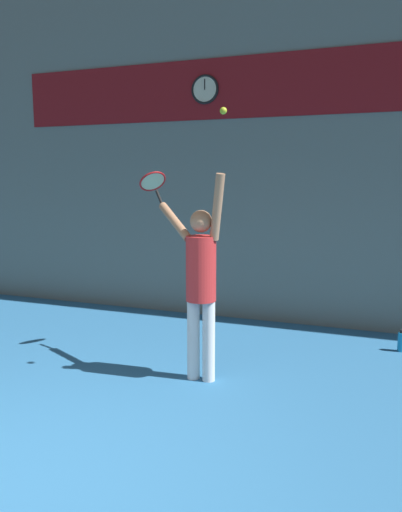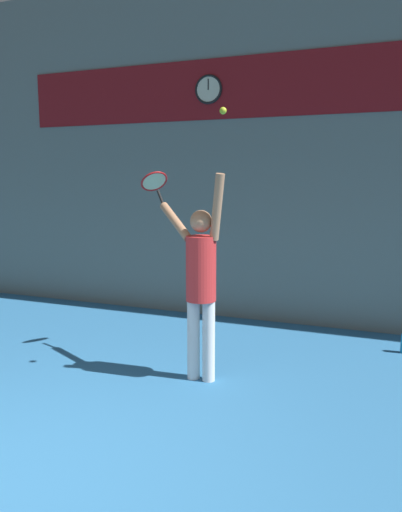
% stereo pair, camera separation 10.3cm
% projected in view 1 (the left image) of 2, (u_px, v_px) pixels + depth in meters
% --- Properties ---
extents(back_wall, '(18.00, 0.10, 5.00)m').
position_uv_depth(back_wall, '(219.00, 150.00, 7.32)').
color(back_wall, slate).
rests_on(back_wall, ground_plane).
extents(sponsor_banner, '(6.43, 0.02, 0.85)m').
position_uv_depth(sponsor_banner, '(218.00, 89.00, 7.13)').
color(sponsor_banner, maroon).
extents(scoreboard_clock, '(0.42, 0.04, 0.42)m').
position_uv_depth(scoreboard_clock, '(205.00, 89.00, 7.18)').
color(scoreboard_clock, beige).
extents(tennis_player, '(0.92, 0.57, 2.13)m').
position_uv_depth(tennis_player, '(200.00, 277.00, 5.07)').
color(tennis_player, white).
rests_on(tennis_player, ground_plane).
extents(tennis_racket, '(0.41, 0.40, 0.39)m').
position_uv_depth(tennis_racket, '(153.00, 183.00, 5.66)').
color(tennis_racket, black).
extents(tennis_ball, '(0.07, 0.07, 0.07)m').
position_uv_depth(tennis_ball, '(223.00, 111.00, 4.67)').
color(tennis_ball, '#CCDB2D').
extents(water_bottle, '(0.08, 0.08, 0.27)m').
position_uv_depth(water_bottle, '(401.00, 342.00, 6.05)').
color(water_bottle, '#198CCC').
rests_on(water_bottle, ground_plane).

